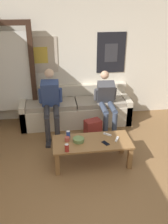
# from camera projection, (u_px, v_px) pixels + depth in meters

# --- Properties ---
(ground_plane) EXTENTS (18.00, 18.00, 0.00)m
(ground_plane) POSITION_uv_depth(u_px,v_px,m) (107.00, 218.00, 3.21)
(ground_plane) COLOR brown
(wall_back) EXTENTS (10.00, 0.07, 2.55)m
(wall_back) POSITION_uv_depth(u_px,v_px,m) (79.00, 61.00, 5.33)
(wall_back) COLOR silver
(wall_back) RESTS_ON ground_plane
(door_frame) EXTENTS (1.00, 0.10, 2.15)m
(door_frame) POSITION_uv_depth(u_px,v_px,m) (10.00, 70.00, 4.99)
(door_frame) COLOR #382319
(door_frame) RESTS_ON ground_plane
(couch) EXTENTS (2.33, 0.70, 0.77)m
(couch) POSITION_uv_depth(u_px,v_px,m) (76.00, 110.00, 5.43)
(couch) COLOR beige
(couch) RESTS_ON ground_plane
(coffee_table) EXTENTS (1.28, 0.56, 0.42)m
(coffee_table) POSITION_uv_depth(u_px,v_px,m) (92.00, 145.00, 4.09)
(coffee_table) COLOR olive
(coffee_table) RESTS_ON ground_plane
(person_seated_adult) EXTENTS (0.47, 0.90, 1.28)m
(person_seated_adult) POSITION_uv_depth(u_px,v_px,m) (51.00, 101.00, 4.85)
(person_seated_adult) COLOR #2D2D33
(person_seated_adult) RESTS_ON ground_plane
(person_seated_teen) EXTENTS (0.47, 0.91, 1.17)m
(person_seated_teen) POSITION_uv_depth(u_px,v_px,m) (107.00, 100.00, 5.03)
(person_seated_teen) COLOR #384256
(person_seated_teen) RESTS_ON ground_plane
(backpack) EXTENTS (0.35, 0.30, 0.43)m
(backpack) POSITION_uv_depth(u_px,v_px,m) (93.00, 131.00, 4.79)
(backpack) COLOR maroon
(backpack) RESTS_ON ground_plane
(ceramic_bowl) EXTENTS (0.19, 0.19, 0.06)m
(ceramic_bowl) POSITION_uv_depth(u_px,v_px,m) (79.00, 140.00, 4.04)
(ceramic_bowl) COLOR #607F47
(ceramic_bowl) RESTS_ON coffee_table
(pillar_candle) EXTENTS (0.08, 0.08, 0.08)m
(pillar_candle) POSITION_uv_depth(u_px,v_px,m) (67.00, 139.00, 4.06)
(pillar_candle) COLOR #B24C42
(pillar_candle) RESTS_ON coffee_table
(drink_can_blue) EXTENTS (0.07, 0.07, 0.12)m
(drink_can_blue) POSITION_uv_depth(u_px,v_px,m) (68.00, 134.00, 4.13)
(drink_can_blue) COLOR #28479E
(drink_can_blue) RESTS_ON coffee_table
(drink_can_red) EXTENTS (0.07, 0.07, 0.12)m
(drink_can_red) POSITION_uv_depth(u_px,v_px,m) (67.00, 148.00, 3.78)
(drink_can_red) COLOR maroon
(drink_can_red) RESTS_ON coffee_table
(game_controller_near_left) EXTENTS (0.13, 0.12, 0.03)m
(game_controller_near_left) POSITION_uv_depth(u_px,v_px,m) (107.00, 134.00, 4.23)
(game_controller_near_left) COLOR white
(game_controller_near_left) RESTS_ON coffee_table
(game_controller_near_right) EXTENTS (0.10, 0.14, 0.03)m
(game_controller_near_right) POSITION_uv_depth(u_px,v_px,m) (117.00, 139.00, 4.09)
(game_controller_near_right) COLOR white
(game_controller_near_right) RESTS_ON coffee_table
(cell_phone) EXTENTS (0.12, 0.15, 0.01)m
(cell_phone) POSITION_uv_depth(u_px,v_px,m) (105.00, 143.00, 4.00)
(cell_phone) COLOR black
(cell_phone) RESTS_ON coffee_table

